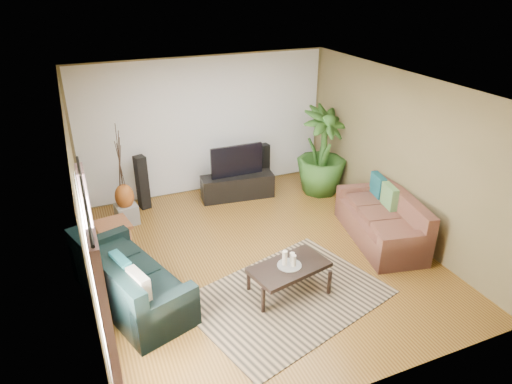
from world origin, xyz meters
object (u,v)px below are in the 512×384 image
speaker_left (142,182)px  sofa_left (130,275)px  television (237,161)px  side_table (114,238)px  vase (124,197)px  coffee_table (289,279)px  pedestal (127,214)px  speaker_right (265,164)px  sofa_right (381,217)px  potted_plant (322,151)px  tv_stand (237,186)px

speaker_left → sofa_left: bearing=-117.1°
television → side_table: size_ratio=1.94×
television → vase: (-2.19, -0.22, -0.26)m
vase → side_table: vase is taller
sofa_left → speaker_left: 2.79m
coffee_table → speaker_left: 3.66m
coffee_table → pedestal: bearing=109.4°
sofa_left → speaker_right: size_ratio=2.26×
sofa_right → speaker_left: size_ratio=1.83×
side_table → potted_plant: bearing=9.7°
vase → side_table: size_ratio=0.86×
sofa_left → potted_plant: size_ratio=1.15×
vase → side_table: (-0.32, -0.91, -0.26)m
speaker_right → vase: size_ratio=1.92×
side_table → sofa_left: bearing=-87.3°
vase → side_table: bearing=-109.3°
sofa_right → speaker_right: size_ratio=2.15×
speaker_right → potted_plant: bearing=-48.6°
pedestal → vase: 0.35m
vase → television: bearing=5.6°
sofa_right → tv_stand: sofa_right is taller
sofa_left → pedestal: sofa_left is taller
sofa_left → side_table: bearing=-16.0°
sofa_left → television: (2.44, 2.44, 0.36)m
coffee_table → sofa_left: bearing=149.7°
coffee_table → tv_stand: (0.40, 3.08, 0.01)m
sofa_left → speaker_right: speaker_right is taller
television → vase: size_ratio=2.25×
television → speaker_left: (-1.79, 0.27, -0.26)m
coffee_table → side_table: bearing=124.4°
speaker_left → sofa_right: bearing=-51.7°
potted_plant → pedestal: (-3.85, 0.19, -0.70)m
sofa_left → vase: size_ratio=4.34×
speaker_left → potted_plant: size_ratio=0.60×
speaker_right → tv_stand: bearing=-160.9°
tv_stand → television: bearing=96.8°
coffee_table → speaker_left: (-1.40, 3.37, 0.30)m
sofa_right → pedestal: sofa_right is taller
sofa_left → sofa_right: size_ratio=1.05×
television → potted_plant: (1.66, -0.41, 0.09)m
speaker_right → side_table: (-3.26, -1.49, -0.18)m
sofa_right → television: 2.94m
television → speaker_right: bearing=25.9°
sofa_right → television: (-1.64, 2.42, 0.36)m
pedestal → speaker_right: bearing=11.2°
sofa_right → speaker_left: 4.36m
side_table → sofa_right: bearing=-17.3°
tv_stand → vase: size_ratio=3.07×
speaker_right → vase: bearing=-176.8°
tv_stand → speaker_left: speaker_left is taller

